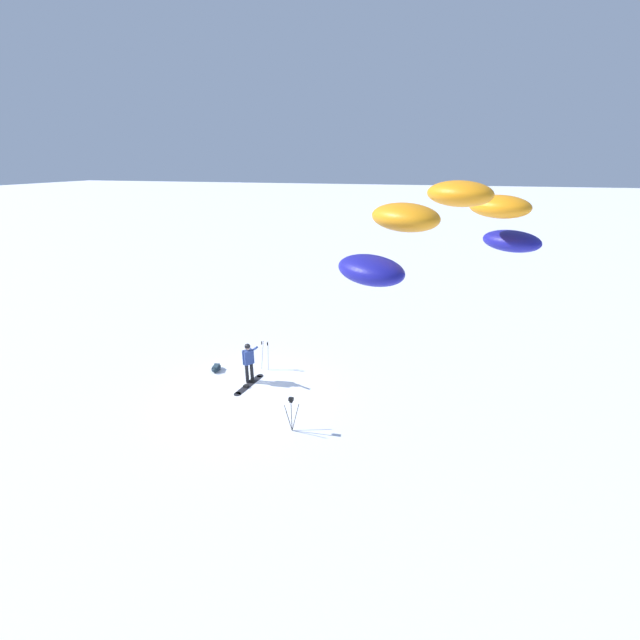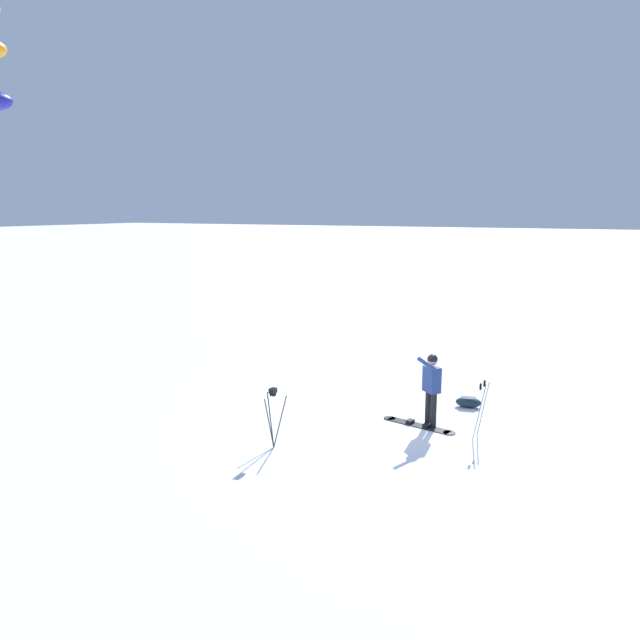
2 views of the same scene
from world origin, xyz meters
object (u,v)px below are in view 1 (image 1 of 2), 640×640
Objects in this scene: snowboard at (249,384)px; gear_bag_large at (216,368)px; ski_poles at (265,351)px; camera_tripod at (291,407)px; snowboarder at (248,359)px; traction_kite at (455,225)px.

snowboard is 2.02m from gear_bag_large.
ski_poles is (-1.46, 0.15, 0.82)m from snowboard.
camera_tripod reaches higher than snowboard.
snowboard is 1.40× the size of camera_tripod.
ski_poles reaches higher than snowboard.
gear_bag_large is (-0.72, -1.88, 0.11)m from snowboard.
snowboard is (0.25, 0.07, -1.04)m from snowboarder.
camera_tripod is at bearing 33.31° from ski_poles.
snowboarder is 1.07m from snowboard.
gear_bag_large is 2.27m from ski_poles.
gear_bag_large is at bearing -123.96° from traction_kite.
camera_tripod reaches higher than gear_bag_large.
gear_bag_large is at bearing -104.44° from snowboarder.
snowboard is at bearing -5.85° from ski_poles.
camera_tripod reaches higher than ski_poles.
gear_bag_large is (-0.47, -1.81, -0.93)m from snowboarder.
ski_poles is at bearing -134.60° from traction_kite.
snowboarder is 1.24m from ski_poles.
snowboarder is at bearing -10.34° from ski_poles.
traction_kite is 8.27m from camera_tripod.
camera_tripod is at bearing 48.48° from snowboard.
camera_tripod is 1.02× the size of ski_poles.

